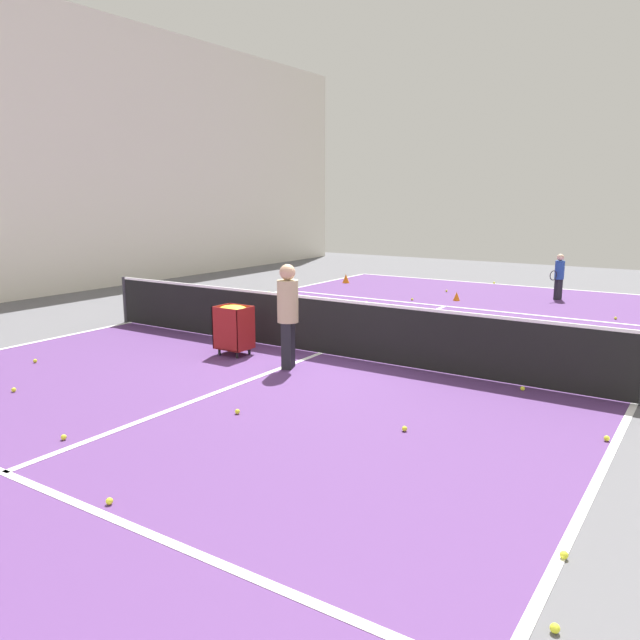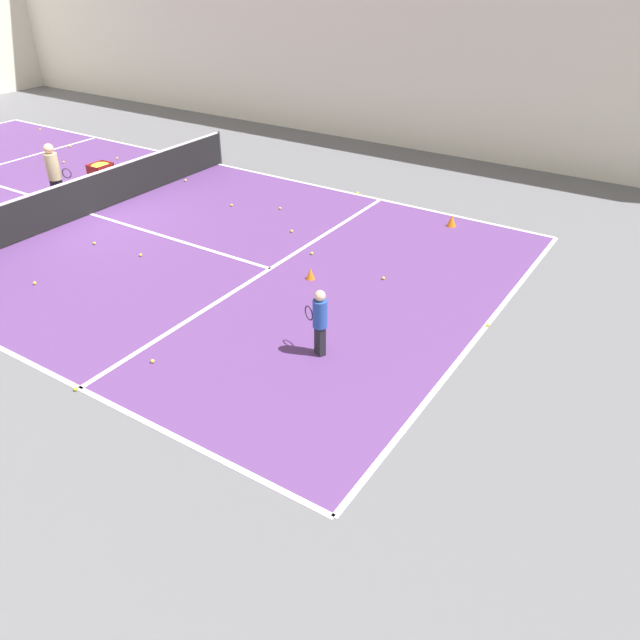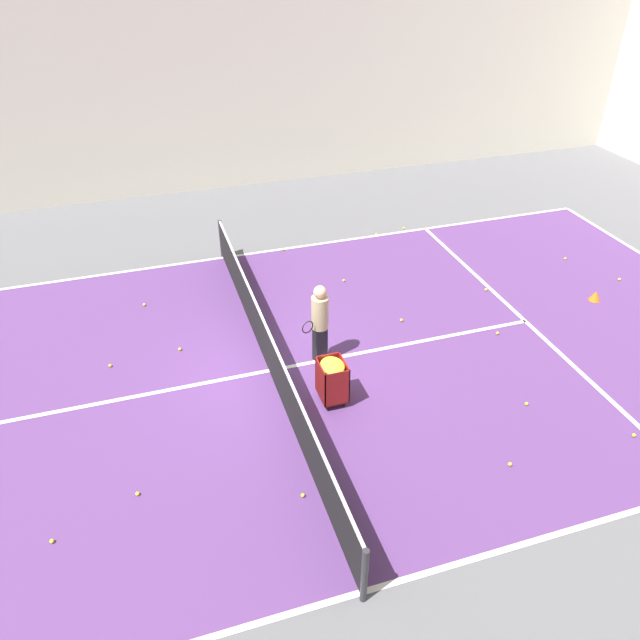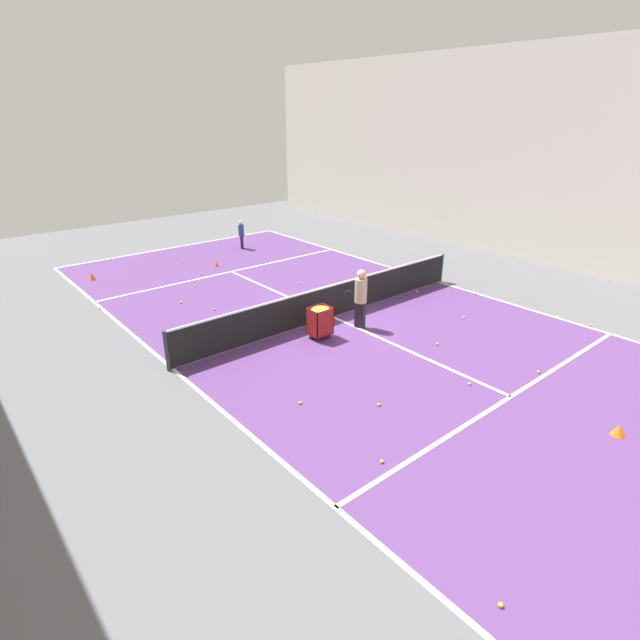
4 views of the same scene
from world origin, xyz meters
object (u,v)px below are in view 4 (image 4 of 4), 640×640
object	(u,v)px
player_near_baseline	(241,233)
training_cone_0	(216,263)
tennis_net	(333,300)
ball_cart	(320,317)
training_cone_1	(92,276)
coach_at_net	(361,295)

from	to	relation	value
player_near_baseline	training_cone_0	size ratio (longest dim) A/B	5.20
tennis_net	player_near_baseline	world-z (taller)	player_near_baseline
player_near_baseline	ball_cart	distance (m)	10.53
player_near_baseline	training_cone_1	world-z (taller)	player_near_baseline
coach_at_net	tennis_net	bearing A→B (deg)	-16.06
training_cone_0	coach_at_net	bearing A→B (deg)	91.26
coach_at_net	ball_cart	size ratio (longest dim) A/B	1.91
training_cone_1	coach_at_net	bearing A→B (deg)	115.65
ball_cart	training_cone_0	world-z (taller)	ball_cart
coach_at_net	training_cone_0	distance (m)	8.39
ball_cart	training_cone_1	xyz separation A→B (m)	(3.32, -9.60, -0.50)
tennis_net	training_cone_0	world-z (taller)	tennis_net
tennis_net	player_near_baseline	bearing A→B (deg)	-104.11
tennis_net	training_cone_1	world-z (taller)	tennis_net
tennis_net	coach_at_net	bearing A→B (deg)	94.56
tennis_net	player_near_baseline	distance (m)	9.26
tennis_net	ball_cart	bearing A→B (deg)	36.01
ball_cart	player_near_baseline	bearing A→B (deg)	-109.69
player_near_baseline	training_cone_0	xyz separation A→B (m)	(2.35, 1.77, -0.62)
tennis_net	ball_cart	size ratio (longest dim) A/B	11.71
tennis_net	training_cone_1	distance (m)	9.82
player_near_baseline	training_cone_1	bearing A→B (deg)	-60.70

